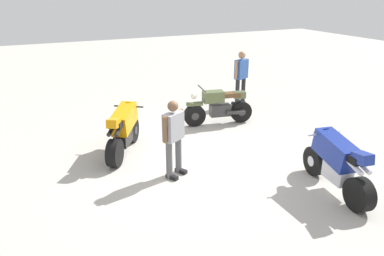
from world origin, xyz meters
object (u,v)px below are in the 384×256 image
motorcycle_blue_sportbike (337,162)px  motorcycle_olive_vintage (219,107)px  motorcycle_orange_sportbike (124,129)px  person_in_gray_shirt (174,135)px  person_in_blue_shirt (241,74)px

motorcycle_blue_sportbike → motorcycle_olive_vintage: (0.22, -4.08, -0.11)m
motorcycle_olive_vintage → motorcycle_orange_sportbike: motorcycle_orange_sportbike is taller
motorcycle_orange_sportbike → person_in_gray_shirt: (-0.61, 1.49, 0.29)m
motorcycle_olive_vintage → person_in_blue_shirt: bearing=-128.1°
motorcycle_blue_sportbike → motorcycle_orange_sportbike: size_ratio=1.12×
motorcycle_orange_sportbike → person_in_blue_shirt: (-4.40, -2.10, 0.39)m
person_in_gray_shirt → person_in_blue_shirt: size_ratio=0.92×
motorcycle_olive_vintage → person_in_gray_shirt: person_in_gray_shirt is taller
motorcycle_olive_vintage → person_in_gray_shirt: bearing=55.7°
motorcycle_blue_sportbike → motorcycle_olive_vintage: 4.09m
motorcycle_olive_vintage → person_in_blue_shirt: person_in_blue_shirt is taller
motorcycle_olive_vintage → motorcycle_orange_sportbike: size_ratio=1.12×
motorcycle_olive_vintage → person_in_blue_shirt: 2.08m
motorcycle_orange_sportbike → person_in_blue_shirt: 4.89m
motorcycle_blue_sportbike → person_in_blue_shirt: size_ratio=1.14×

